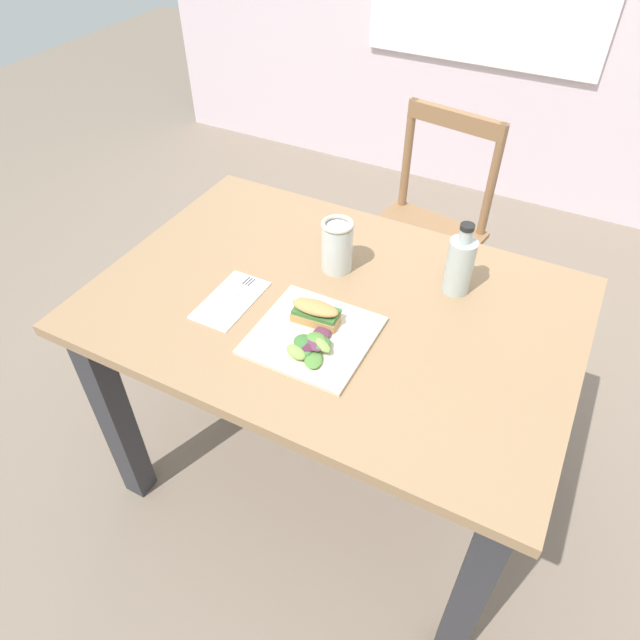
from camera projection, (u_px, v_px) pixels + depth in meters
ground_plane at (344, 453)px, 1.95m from camera, size 8.21×8.21×0.00m
dining_table at (333, 340)px, 1.50m from camera, size 1.17×0.81×0.74m
chair_wooden_far at (422, 234)px, 2.13m from camera, size 0.46×0.46×0.87m
plate_lunch at (312, 335)px, 1.31m from camera, size 0.26×0.26×0.01m
sandwich_half_front at (316, 312)px, 1.32m from camera, size 0.12×0.06×0.06m
salad_mixed_greens at (312, 344)px, 1.26m from camera, size 0.10×0.14×0.03m
napkin_folded at (231, 300)px, 1.41m from camera, size 0.11×0.20×0.00m
fork_on_napkin at (235, 295)px, 1.42m from camera, size 0.03×0.19×0.00m
bottle_cold_brew at (459, 268)px, 1.39m from camera, size 0.07×0.07×0.19m
mason_jar_iced_tea at (337, 248)px, 1.46m from camera, size 0.08×0.08×0.14m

